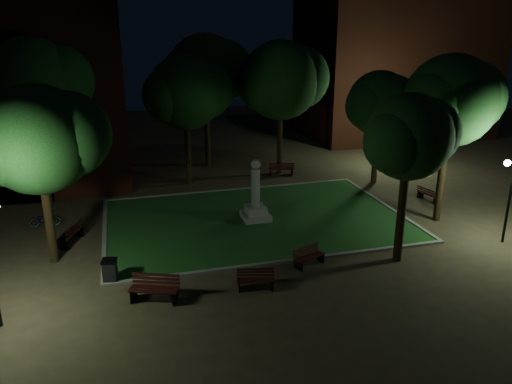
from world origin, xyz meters
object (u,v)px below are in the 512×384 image
Objects in this scene: monument at (256,203)px; bench_left_side at (71,234)px; bench_near_right at (308,257)px; bench_far_side at (281,169)px; bench_west_near at (155,289)px; bench_right_side at (428,195)px; trash_bin at (110,271)px; bench_near_left at (256,280)px; bicycle at (45,219)px.

monument reaches higher than bench_left_side.
bench_far_side is (3.08, 12.95, 0.06)m from bench_near_right.
bench_west_near is (-6.50, -1.17, 0.09)m from bench_near_right.
bench_right_side is 1.53× the size of trash_bin.
bench_left_side is (-7.15, 6.44, 0.07)m from bench_near_left.
bench_west_near reaches higher than bench_left_side.
bench_near_right is 0.86× the size of bench_far_side.
bench_near_left is 0.84× the size of bench_left_side.
bench_near_right is 13.32m from bench_far_side.
bench_west_near is 17.60m from bench_right_side.
bench_near_left is 12.37m from bicycle.
bench_west_near is (-5.73, -6.71, -0.49)m from monument.
bench_far_side reaches higher than bench_right_side.
monument is 3.26× the size of trash_bin.
bench_near_right is 0.84× the size of bench_left_side.
bench_near_left is 1.00× the size of bicycle.
bicycle is at bearing 140.01° from bench_west_near.
bench_right_side is 0.98× the size of bicycle.
bench_left_side is at bearing -177.07° from monument.
bicycle is at bearing -128.53° from bench_left_side.
bench_near_left is 0.86× the size of bench_far_side.
bench_near_right is (2.69, 1.36, -0.00)m from bench_near_left.
monument is at bearing 87.91° from bench_near_left.
bench_near_right is (0.77, -5.54, -0.58)m from monument.
bench_near_right is 13.56m from bicycle.
bench_near_right reaches higher than bench_right_side.
trash_bin reaches higher than bench_left_side.
bench_left_side is (-9.06, -0.46, -0.51)m from monument.
bicycle is (-11.26, 7.55, 0.03)m from bench_near_right.
bench_far_side is at bearing 53.39° from bench_near_right.
monument reaches higher than bench_near_left.
bench_west_near reaches higher than bench_near_left.
bicycle is at bearing 33.62° from bench_far_side.
bench_right_side is at bearing 44.73° from bench_west_near.
bench_west_near is 9.94m from bicycle.
bench_left_side is at bearing 139.48° from bench_west_near.
bench_left_side is at bearing 44.37° from bench_far_side.
bench_far_side is 15.33m from bicycle.
bench_west_near is (-3.81, 0.19, 0.09)m from bench_near_left.
bicycle is at bearing 114.84° from trash_bin.
bench_right_side is at bearing 1.47° from monument.
bicycle is at bearing 147.29° from bench_near_left.
bench_near_left is 1.02× the size of bench_right_side.
bench_right_side is 21.00m from bicycle.
bench_near_right is at bearing 89.60° from bench_far_side.
bicycle is (-1.43, 2.48, -0.05)m from bench_left_side.
bench_right_side is at bearing 145.62° from bench_far_side.
bench_left_side is 19.51m from bench_right_side.
bicycle is at bearing 169.13° from monument.
bench_left_side is at bearing -154.10° from bicycle.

